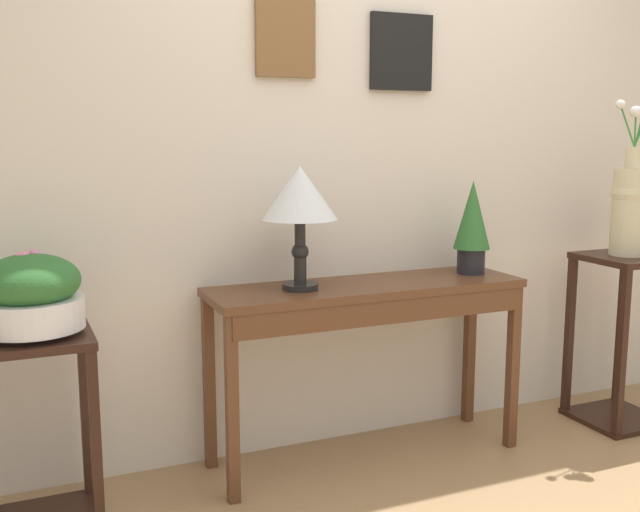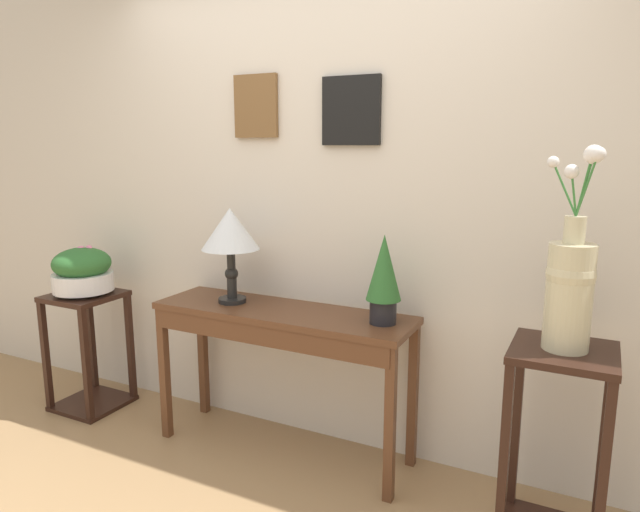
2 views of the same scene
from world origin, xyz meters
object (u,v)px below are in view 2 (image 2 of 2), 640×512
object	(u,v)px
planter_bowl_wide_left	(82,270)
pedestal_stand_right	(555,448)
table_lamp	(230,233)
pedestal_stand_left	(89,351)
potted_plant_on_console	(384,275)
console_table	(280,331)
flower_vase_tall_right	(570,282)

from	to	relation	value
planter_bowl_wide_left	pedestal_stand_right	world-z (taller)	planter_bowl_wide_left
table_lamp	pedestal_stand_left	world-z (taller)	table_lamp
pedestal_stand_left	pedestal_stand_right	size ratio (longest dim) A/B	0.87
pedestal_stand_left	pedestal_stand_right	xyz separation A→B (m)	(2.70, -0.05, 0.06)
planter_bowl_wide_left	table_lamp	bearing A→B (deg)	4.52
potted_plant_on_console	planter_bowl_wide_left	distance (m)	1.91
potted_plant_on_console	pedestal_stand_left	bearing A→B (deg)	-176.95
console_table	potted_plant_on_console	bearing A→B (deg)	4.48
pedestal_stand_right	flower_vase_tall_right	world-z (taller)	flower_vase_tall_right
flower_vase_tall_right	potted_plant_on_console	bearing A→B (deg)	169.55
planter_bowl_wide_left	potted_plant_on_console	bearing A→B (deg)	3.04
potted_plant_on_console	planter_bowl_wide_left	bearing A→B (deg)	-176.96
table_lamp	pedestal_stand_left	size ratio (longest dim) A/B	0.69
console_table	table_lamp	xyz separation A→B (m)	(-0.31, 0.02, 0.49)
planter_bowl_wide_left	pedestal_stand_right	bearing A→B (deg)	-0.99
pedestal_stand_left	planter_bowl_wide_left	xyz separation A→B (m)	(0.00, 0.00, 0.51)
console_table	table_lamp	size ratio (longest dim) A/B	2.72
console_table	pedestal_stand_right	distance (m)	1.38
planter_bowl_wide_left	flower_vase_tall_right	bearing A→B (deg)	-1.01
table_lamp	flower_vase_tall_right	world-z (taller)	flower_vase_tall_right
table_lamp	pedestal_stand_right	world-z (taller)	table_lamp
pedestal_stand_left	planter_bowl_wide_left	size ratio (longest dim) A/B	2.06
console_table	planter_bowl_wide_left	size ratio (longest dim) A/B	3.90
table_lamp	potted_plant_on_console	world-z (taller)	table_lamp
table_lamp	pedestal_stand_right	xyz separation A→B (m)	(1.66, -0.13, -0.75)
potted_plant_on_console	pedestal_stand_left	size ratio (longest dim) A/B	0.58
table_lamp	pedestal_stand_right	size ratio (longest dim) A/B	0.60
pedestal_stand_left	flower_vase_tall_right	world-z (taller)	flower_vase_tall_right
planter_bowl_wide_left	flower_vase_tall_right	distance (m)	2.72
table_lamp	flower_vase_tall_right	xyz separation A→B (m)	(1.66, -0.13, -0.06)
table_lamp	planter_bowl_wide_left	world-z (taller)	table_lamp
pedestal_stand_left	planter_bowl_wide_left	world-z (taller)	planter_bowl_wide_left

